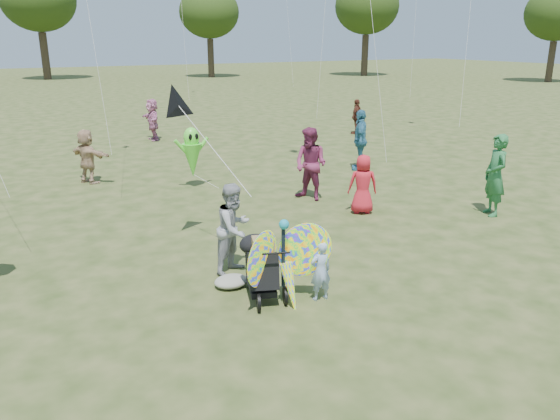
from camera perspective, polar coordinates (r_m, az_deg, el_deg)
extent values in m
plane|color=#51592B|center=(9.30, 5.61, -8.76)|extent=(160.00, 160.00, 0.00)
imported|color=#94ADD2|center=(8.90, 4.26, -6.37)|extent=(0.39, 0.27, 1.02)
imported|color=#98999D|center=(9.86, -4.80, -1.92)|extent=(1.02, 0.95, 1.67)
ellipsoid|color=gray|center=(9.53, -5.12, -7.43)|extent=(0.60, 0.49, 0.19)
imported|color=red|center=(13.36, 8.64, 2.69)|extent=(0.84, 0.74, 1.45)
imported|color=teal|center=(17.85, 8.38, 7.25)|extent=(1.06, 1.19, 1.94)
imported|color=tan|center=(16.98, -19.50, 5.31)|extent=(1.14, 1.52, 1.59)
imported|color=#7C294E|center=(14.30, 3.22, 4.80)|extent=(1.04, 1.14, 1.91)
imported|color=#276938|center=(13.97, 21.58, 3.40)|extent=(0.71, 0.84, 1.97)
imported|color=#50251A|center=(24.78, 8.02, 9.65)|extent=(0.96, 0.77, 1.53)
imported|color=#BF6D97|center=(23.55, -13.17, 9.18)|extent=(0.56, 1.61, 1.72)
cube|color=black|center=(8.88, -1.92, -6.09)|extent=(0.73, 0.97, 0.71)
cube|color=black|center=(9.01, -1.90, -8.02)|extent=(0.62, 0.78, 0.10)
ellipsoid|color=black|center=(8.96, -2.67, -3.59)|extent=(0.51, 0.45, 0.33)
cylinder|color=black|center=(8.67, -2.26, -9.64)|extent=(0.15, 0.30, 0.30)
cylinder|color=black|center=(8.87, 0.55, -8.96)|extent=(0.15, 0.30, 0.30)
cylinder|color=black|center=(9.43, -3.14, -7.58)|extent=(0.12, 0.22, 0.22)
cylinder|color=black|center=(8.32, -0.44, -4.55)|extent=(0.42, 0.18, 0.03)
cube|color=olive|center=(8.68, -1.80, -3.73)|extent=(0.42, 0.38, 0.26)
ellipsoid|color=#EC5025|center=(8.40, -1.86, -5.15)|extent=(0.98, 0.71, 1.24)
ellipsoid|color=#EC5025|center=(8.75, 2.59, -4.22)|extent=(0.98, 0.71, 1.24)
cylinder|color=black|center=(8.60, 0.35, -4.94)|extent=(0.06, 0.06, 1.00)
cone|color=#EC5025|center=(8.70, 1.18, -8.41)|extent=(0.36, 0.49, 0.93)
sphere|color=teal|center=(8.39, 0.42, -1.52)|extent=(0.16, 0.16, 0.16)
cone|color=black|center=(10.86, -10.61, 10.72)|extent=(0.89, 0.62, 0.81)
cylinder|color=silver|center=(10.34, -6.94, 6.27)|extent=(0.76, 1.64, 1.54)
cone|color=#5CEA37|center=(15.66, -9.13, 5.14)|extent=(0.56, 0.56, 0.95)
ellipsoid|color=#5CEA37|center=(15.53, -9.25, 7.48)|extent=(0.44, 0.39, 0.57)
ellipsoid|color=black|center=(15.33, -9.34, 7.54)|extent=(0.10, 0.05, 0.17)
ellipsoid|color=black|center=(15.39, -8.71, 7.60)|extent=(0.10, 0.05, 0.17)
cylinder|color=#5CEA37|center=(15.48, -10.25, 6.46)|extent=(0.43, 0.10, 0.49)
cylinder|color=#5CEA37|center=(15.68, -8.17, 6.70)|extent=(0.43, 0.10, 0.49)
cylinder|color=silver|center=(15.71, -7.75, 3.00)|extent=(0.61, 0.41, 0.41)
cylinder|color=#3A2D21|center=(62.23, -23.34, 14.55)|extent=(0.77, 0.77, 4.62)
cylinder|color=#3A2D21|center=(61.26, -7.24, 15.47)|extent=(0.66, 0.67, 3.99)
ellipsoid|color=#2B4214|center=(61.28, -7.41, 19.82)|extent=(6.27, 6.27, 5.33)
cylinder|color=#3A2D21|center=(63.97, 8.85, 15.67)|extent=(0.73, 0.73, 4.41)
ellipsoid|color=#2B4214|center=(64.02, 9.08, 20.27)|extent=(6.93, 6.93, 5.89)
cylinder|color=#3A2D21|center=(59.98, 26.44, 13.69)|extent=(0.63, 0.63, 3.78)
ellipsoid|color=#2B4214|center=(59.98, 27.03, 17.87)|extent=(5.94, 5.94, 5.05)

